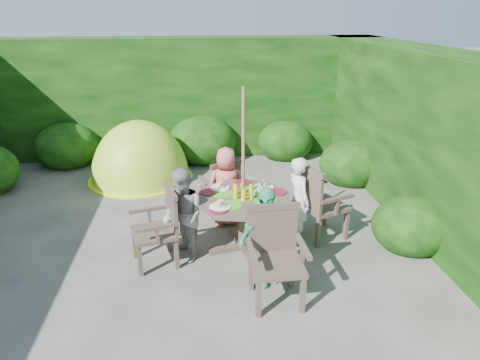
{
  "coord_description": "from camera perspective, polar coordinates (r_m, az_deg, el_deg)",
  "views": [
    {
      "loc": [
        0.5,
        -5.48,
        3.05
      ],
      "look_at": [
        1.06,
        -0.02,
        0.85
      ],
      "focal_mm": 32.0,
      "sensor_mm": 36.0,
      "label": 1
    }
  ],
  "objects": [
    {
      "name": "dome_tent",
      "position": [
        8.49,
        -13.0,
        0.24
      ],
      "size": [
        2.21,
        2.21,
        2.26
      ],
      "rotation": [
        0.0,
        0.0,
        0.21
      ],
      "color": "#98DB2A",
      "rests_on": "ground"
    },
    {
      "name": "child_left",
      "position": [
        5.47,
        -7.61,
        -4.75
      ],
      "size": [
        0.7,
        0.75,
        1.24
      ],
      "primitive_type": "imported",
      "rotation": [
        0.0,
        0.0,
        -1.06
      ],
      "color": "gray",
      "rests_on": "ground"
    },
    {
      "name": "garden_chair_front",
      "position": [
        4.78,
        4.68,
        -9.78
      ],
      "size": [
        0.64,
        0.58,
        1.03
      ],
      "rotation": [
        0.0,
        0.0,
        0.04
      ],
      "color": "#3B2F26",
      "rests_on": "ground"
    },
    {
      "name": "parasol_pole",
      "position": [
        5.45,
        0.43,
        0.88
      ],
      "size": [
        0.05,
        0.05,
        2.2
      ],
      "primitive_type": "cylinder",
      "rotation": [
        0.0,
        0.0,
        0.2
      ],
      "color": "brown",
      "rests_on": "ground"
    },
    {
      "name": "child_back",
      "position": [
        6.34,
        -1.81,
        -0.87
      ],
      "size": [
        0.59,
        0.39,
        1.2
      ],
      "primitive_type": "imported",
      "rotation": [
        0.0,
        0.0,
        3.15
      ],
      "color": "#D65D58",
      "rests_on": "ground"
    },
    {
      "name": "garden_chair_right",
      "position": [
        6.04,
        10.34,
        -2.83
      ],
      "size": [
        0.75,
        0.79,
        1.05
      ],
      "rotation": [
        0.0,
        0.0,
        1.95
      ],
      "color": "#3B2F26",
      "rests_on": "ground"
    },
    {
      "name": "garden_chair_left",
      "position": [
        5.49,
        -10.6,
        -6.04
      ],
      "size": [
        0.65,
        0.7,
        0.97
      ],
      "rotation": [
        0.0,
        0.0,
        -1.3
      ],
      "color": "#3B2F26",
      "rests_on": "ground"
    },
    {
      "name": "garden_chair_back",
      "position": [
        6.67,
        -2.38,
        -0.9
      ],
      "size": [
        0.67,
        0.64,
        0.88
      ],
      "rotation": [
        0.0,
        0.0,
        3.56
      ],
      "color": "#3B2F26",
      "rests_on": "ground"
    },
    {
      "name": "ground",
      "position": [
        6.29,
        -9.78,
        -7.49
      ],
      "size": [
        60.0,
        60.0,
        0.0
      ],
      "primitive_type": "plane",
      "color": "#484540",
      "rests_on": "ground"
    },
    {
      "name": "patio_table",
      "position": [
        5.63,
        0.46,
        -3.4
      ],
      "size": [
        1.57,
        1.57,
        0.92
      ],
      "rotation": [
        0.0,
        0.0,
        0.2
      ],
      "color": "#3B2F26",
      "rests_on": "ground"
    },
    {
      "name": "child_right",
      "position": [
        5.91,
        7.82,
        -2.67
      ],
      "size": [
        0.4,
        0.51,
        1.23
      ],
      "primitive_type": "imported",
      "rotation": [
        0.0,
        0.0,
        1.83
      ],
      "color": "silver",
      "rests_on": "ground"
    },
    {
      "name": "hedge_enclosure",
      "position": [
        7.06,
        -9.82,
        6.78
      ],
      "size": [
        9.0,
        9.0,
        2.5
      ],
      "color": "black",
      "rests_on": "ground"
    },
    {
      "name": "child_front",
      "position": [
        4.97,
        3.29,
        -7.53
      ],
      "size": [
        0.77,
        0.63,
        1.23
      ],
      "primitive_type": "imported",
      "rotation": [
        0.0,
        0.0,
        0.54
      ],
      "color": "#52BF95",
      "rests_on": "ground"
    }
  ]
}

